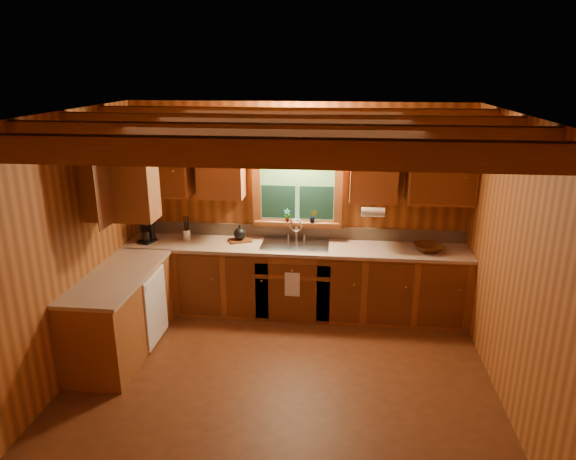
% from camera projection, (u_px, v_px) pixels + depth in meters
% --- Properties ---
extents(room, '(4.20, 4.20, 4.20)m').
position_uv_depth(room, '(278.00, 262.00, 4.65)').
color(room, '#582D15').
rests_on(room, ground).
extents(ceiling_beams, '(4.20, 2.54, 0.18)m').
position_uv_depth(ceiling_beams, '(278.00, 130.00, 4.29)').
color(ceiling_beams, brown).
rests_on(ceiling_beams, room).
extents(base_cabinets, '(4.20, 2.22, 0.86)m').
position_uv_depth(base_cabinets, '(252.00, 289.00, 6.18)').
color(base_cabinets, brown).
rests_on(base_cabinets, ground).
extents(countertop, '(4.20, 2.24, 0.04)m').
position_uv_depth(countertop, '(252.00, 254.00, 6.05)').
color(countertop, tan).
rests_on(countertop, base_cabinets).
extents(backsplash, '(4.20, 0.02, 0.16)m').
position_uv_depth(backsplash, '(297.00, 232.00, 6.53)').
color(backsplash, tan).
rests_on(backsplash, room).
extents(dishwasher_panel, '(0.02, 0.60, 0.80)m').
position_uv_depth(dishwasher_panel, '(156.00, 307.00, 5.71)').
color(dishwasher_panel, white).
rests_on(dishwasher_panel, base_cabinets).
extents(upper_cabinets, '(4.19, 1.77, 0.78)m').
position_uv_depth(upper_cabinets, '(245.00, 171.00, 5.89)').
color(upper_cabinets, brown).
rests_on(upper_cabinets, room).
extents(window, '(1.12, 0.08, 1.00)m').
position_uv_depth(window, '(297.00, 190.00, 6.35)').
color(window, brown).
rests_on(window, room).
extents(window_sill, '(1.06, 0.14, 0.04)m').
position_uv_depth(window_sill, '(297.00, 223.00, 6.43)').
color(window_sill, brown).
rests_on(window_sill, room).
extents(wall_sconce, '(0.45, 0.21, 0.17)m').
position_uv_depth(wall_sconce, '(297.00, 140.00, 6.04)').
color(wall_sconce, black).
rests_on(wall_sconce, room).
extents(paper_towel_roll, '(0.27, 0.11, 0.11)m').
position_uv_depth(paper_towel_roll, '(373.00, 212.00, 5.98)').
color(paper_towel_roll, white).
rests_on(paper_towel_roll, upper_cabinets).
extents(dish_towel, '(0.18, 0.01, 0.30)m').
position_uv_depth(dish_towel, '(292.00, 285.00, 6.09)').
color(dish_towel, white).
rests_on(dish_towel, base_cabinets).
extents(sink, '(0.82, 0.48, 0.43)m').
position_uv_depth(sink, '(295.00, 248.00, 6.30)').
color(sink, silver).
rests_on(sink, countertop).
extents(coffee_maker, '(0.16, 0.21, 0.29)m').
position_uv_depth(coffee_maker, '(147.00, 231.00, 6.37)').
color(coffee_maker, black).
rests_on(coffee_maker, countertop).
extents(utensil_crock, '(0.11, 0.11, 0.31)m').
position_uv_depth(utensil_crock, '(186.00, 234.00, 6.46)').
color(utensil_crock, silver).
rests_on(utensil_crock, countertop).
extents(cutting_board, '(0.32, 0.28, 0.02)m').
position_uv_depth(cutting_board, '(240.00, 240.00, 6.42)').
color(cutting_board, '#5E2E14').
rests_on(cutting_board, countertop).
extents(teakettle, '(0.15, 0.15, 0.19)m').
position_uv_depth(teakettle, '(240.00, 234.00, 6.39)').
color(teakettle, black).
rests_on(teakettle, cutting_board).
extents(wicker_basket, '(0.42, 0.42, 0.08)m').
position_uv_depth(wicker_basket, '(428.00, 248.00, 6.07)').
color(wicker_basket, '#48230C').
rests_on(wicker_basket, countertop).
extents(potted_plant_left, '(0.09, 0.07, 0.17)m').
position_uv_depth(potted_plant_left, '(287.00, 215.00, 6.38)').
color(potted_plant_left, '#5E2E14').
rests_on(potted_plant_left, window_sill).
extents(potted_plant_right, '(0.09, 0.07, 0.16)m').
position_uv_depth(potted_plant_right, '(313.00, 216.00, 6.34)').
color(potted_plant_right, '#5E2E14').
rests_on(potted_plant_right, window_sill).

